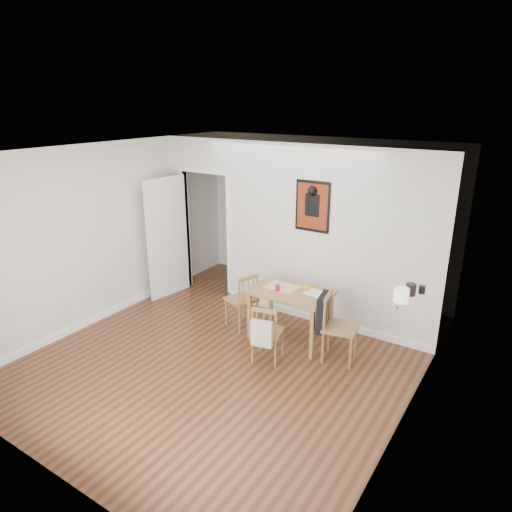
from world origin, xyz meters
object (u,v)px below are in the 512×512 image
Objects in this scene: dining_table at (290,297)px; chair_left at (242,300)px; orange_fruit at (307,288)px; mantel_lamp at (401,297)px; chair_front at (268,332)px; ceramic_jar_b at (422,290)px; bookshelf at (252,232)px; fireplace at (410,347)px; notebook at (316,293)px; ceramic_jar_a at (411,289)px; red_glass at (278,288)px; chair_right at (339,327)px.

dining_table is 1.28× the size of chair_left.
mantel_lamp is (1.45, -0.83, 0.53)m from orange_fruit.
orange_fruit is at bearing 78.06° from chair_front.
ceramic_jar_b is at bearing 15.20° from chair_front.
fireplace is at bearing -31.71° from bookshelf.
notebook is at bearing 148.27° from mantel_lamp.
chair_left is 2.54m from ceramic_jar_a.
red_glass is at bearing -4.15° from chair_left.
red_glass is at bearing -151.07° from dining_table.
chair_left is 3.59× the size of mantel_lamp.
bookshelf is 1.38× the size of fireplace.
bookshelf is 21.21× the size of orange_fruit.
fireplace is at bearing -19.15° from orange_fruit.
fireplace is (2.48, -0.37, 0.20)m from chair_left.
notebook is at bearing 159.83° from fireplace.
ceramic_jar_b is at bearing 51.47° from ceramic_jar_a.
notebook is (2.10, -1.64, -0.12)m from bookshelf.
fireplace is (1.68, 0.21, 0.22)m from chair_front.
fireplace is at bearing -16.63° from chair_right.
chair_left is 2.84× the size of notebook.
fireplace is 1.48m from notebook.
chair_left is 0.72m from red_glass.
bookshelf is 2.44m from red_glass.
ceramic_jar_b is (0.94, -0.04, 0.74)m from chair_right.
bookshelf is 2.54m from orange_fruit.
dining_table is 4.59× the size of mantel_lamp.
mantel_lamp reaches higher than dining_table.
ceramic_jar_b reaches higher than chair_right.
dining_table is 1.19× the size of chair_right.
red_glass is at bearing 170.06° from fireplace.
chair_right is at bearing 169.73° from ceramic_jar_a.
ceramic_jar_a is at bearing -16.43° from notebook.
orange_fruit is (0.96, 0.16, 0.35)m from chair_left.
chair_front is (-0.74, -0.49, -0.07)m from chair_right.
orange_fruit reaches higher than chair_front.
chair_front is 0.85m from orange_fruit.
chair_front is at bearing -172.78° from fireplace.
dining_table is at bearing 156.49° from mantel_lamp.
notebook reaches higher than dining_table.
ceramic_jar_b is at bearing -2.53° from red_glass.
chair_left is 1.03m from orange_fruit.
chair_left is at bearing 176.67° from chair_right.
mantel_lamp reaches higher than notebook.
chair_front is at bearing -146.26° from chair_right.
chair_front is at bearing -71.80° from red_glass.
fireplace reaches higher than red_glass.
ceramic_jar_b is (0.08, 0.54, -0.10)m from mantel_lamp.
notebook is at bearing 163.57° from ceramic_jar_a.
ceramic_jar_b is at bearing -5.59° from dining_table.
chair_left is at bearing 171.50° from fireplace.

